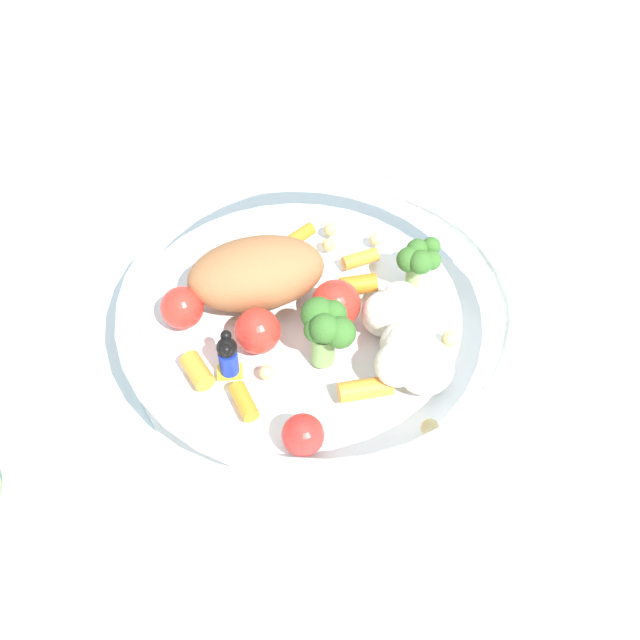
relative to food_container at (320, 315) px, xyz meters
name	(u,v)px	position (x,y,z in m)	size (l,w,h in m)	color
ground_plane	(354,342)	(0.02, -0.02, -0.03)	(2.40, 2.40, 0.00)	silver
food_container	(320,315)	(0.00, 0.00, 0.00)	(0.25, 0.25, 0.06)	white
folded_napkin	(508,178)	(0.22, 0.01, -0.02)	(0.15, 0.11, 0.01)	white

